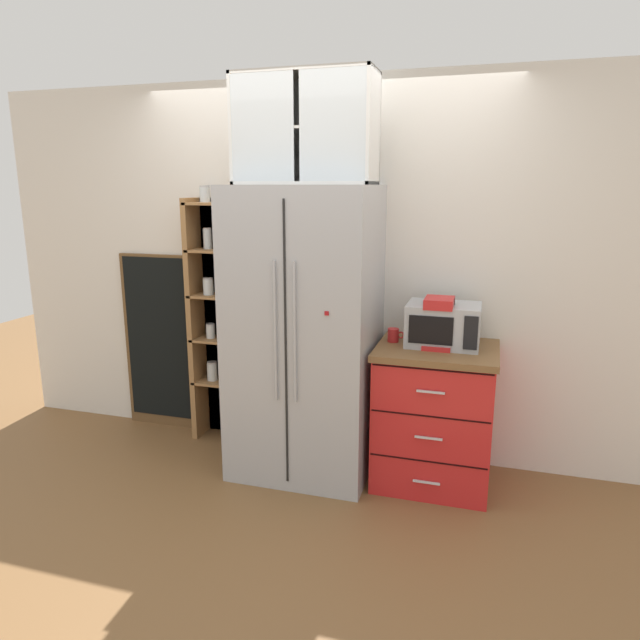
{
  "coord_description": "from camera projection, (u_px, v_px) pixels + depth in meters",
  "views": [
    {
      "loc": [
        1.12,
        -3.39,
        1.85
      ],
      "look_at": [
        0.1,
        -0.01,
        1.02
      ],
      "focal_mm": 32.14,
      "sensor_mm": 36.0,
      "label": 1
    }
  ],
  "objects": [
    {
      "name": "pantry_shelf_column",
      "position": [
        225.0,
        316.0,
        4.17
      ],
      "size": [
        0.51,
        0.25,
        1.86
      ],
      "color": "brown",
      "rests_on": "ground"
    },
    {
      "name": "bottle_cobalt",
      "position": [
        438.0,
        327.0,
        3.48
      ],
      "size": [
        0.07,
        0.07,
        0.29
      ],
      "color": "navy",
      "rests_on": "counter_cabinet"
    },
    {
      "name": "ground_plane",
      "position": [
        306.0,
        465.0,
        3.9
      ],
      "size": [
        10.68,
        10.68,
        0.0
      ],
      "primitive_type": "plane",
      "color": "brown"
    },
    {
      "name": "chalkboard_menu",
      "position": [
        160.0,
        342.0,
        4.41
      ],
      "size": [
        0.6,
        0.04,
        1.36
      ],
      "color": "brown",
      "rests_on": "ground"
    },
    {
      "name": "counter_cabinet",
      "position": [
        434.0,
        414.0,
        3.61
      ],
      "size": [
        0.73,
        0.64,
        0.89
      ],
      "color": "red",
      "rests_on": "ground"
    },
    {
      "name": "wall_back_cream",
      "position": [
        323.0,
        271.0,
        3.98
      ],
      "size": [
        4.98,
        0.1,
        2.55
      ],
      "primitive_type": "cube",
      "color": "silver",
      "rests_on": "ground"
    },
    {
      "name": "refrigerator",
      "position": [
        305.0,
        333.0,
        3.68
      ],
      "size": [
        0.89,
        0.74,
        1.86
      ],
      "color": "#ADAFB5",
      "rests_on": "ground"
    },
    {
      "name": "coffee_maker",
      "position": [
        439.0,
        322.0,
        3.48
      ],
      "size": [
        0.17,
        0.2,
        0.31
      ],
      "color": "red",
      "rests_on": "counter_cabinet"
    },
    {
      "name": "mug_charcoal",
      "position": [
        439.0,
        337.0,
        3.56
      ],
      "size": [
        0.12,
        0.09,
        0.09
      ],
      "color": "#2D2D33",
      "rests_on": "counter_cabinet"
    },
    {
      "name": "microwave",
      "position": [
        443.0,
        325.0,
        3.52
      ],
      "size": [
        0.44,
        0.33,
        0.26
      ],
      "color": "#ADAFB5",
      "rests_on": "counter_cabinet"
    },
    {
      "name": "upper_cabinet",
      "position": [
        306.0,
        130.0,
        3.44
      ],
      "size": [
        0.85,
        0.32,
        0.65
      ],
      "color": "silver",
      "rests_on": "refrigerator"
    },
    {
      "name": "mug_red",
      "position": [
        394.0,
        335.0,
        3.62
      ],
      "size": [
        0.11,
        0.07,
        0.09
      ],
      "color": "red",
      "rests_on": "counter_cabinet"
    }
  ]
}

